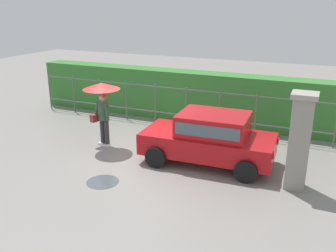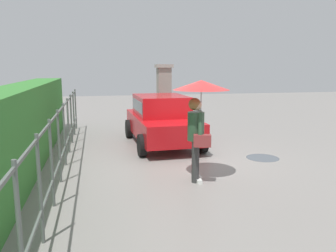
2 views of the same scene
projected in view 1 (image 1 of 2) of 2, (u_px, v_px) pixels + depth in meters
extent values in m
plane|color=gray|center=(144.00, 155.00, 11.14)|extent=(40.00, 40.00, 0.00)
cube|color=#B71116|center=(208.00, 144.00, 10.44)|extent=(3.76, 1.79, 0.60)
cube|color=#B71116|center=(214.00, 124.00, 10.19)|extent=(1.96, 1.51, 0.60)
cube|color=#4C5B66|center=(214.00, 123.00, 10.19)|extent=(1.80, 1.53, 0.33)
cylinder|color=black|center=(156.00, 157.00, 10.22)|extent=(0.61, 0.20, 0.60)
cylinder|color=black|center=(177.00, 138.00, 11.70)|extent=(0.61, 0.20, 0.60)
cylinder|color=black|center=(246.00, 172.00, 9.35)|extent=(0.61, 0.20, 0.60)
cylinder|color=black|center=(256.00, 148.00, 10.83)|extent=(0.61, 0.20, 0.60)
cube|color=red|center=(273.00, 155.00, 9.26)|extent=(0.07, 0.20, 0.16)
cube|color=red|center=(278.00, 141.00, 10.23)|extent=(0.07, 0.20, 0.16)
cylinder|color=#333333|center=(107.00, 133.00, 11.71)|extent=(0.15, 0.15, 0.86)
cylinder|color=#333333|center=(103.00, 132.00, 11.83)|extent=(0.15, 0.15, 0.86)
cube|color=white|center=(106.00, 145.00, 11.79)|extent=(0.26, 0.10, 0.08)
cube|color=white|center=(102.00, 144.00, 11.91)|extent=(0.26, 0.10, 0.08)
cylinder|color=#2D4C33|center=(103.00, 111.00, 11.54)|extent=(0.34, 0.34, 0.58)
sphere|color=#DBAD89|center=(103.00, 98.00, 11.40)|extent=(0.22, 0.22, 0.22)
sphere|color=olive|center=(103.00, 97.00, 11.41)|extent=(0.25, 0.25, 0.25)
cylinder|color=#2D4C33|center=(106.00, 112.00, 11.34)|extent=(0.24, 0.14, 0.56)
cylinder|color=#2D4C33|center=(97.00, 109.00, 11.60)|extent=(0.24, 0.14, 0.56)
cylinder|color=#B2B2B7|center=(102.00, 101.00, 11.30)|extent=(0.02, 0.02, 0.77)
cone|color=red|center=(101.00, 86.00, 11.15)|extent=(1.14, 1.14, 0.20)
cube|color=maroon|center=(96.00, 118.00, 11.68)|extent=(0.24, 0.37, 0.24)
cube|color=gray|center=(299.00, 144.00, 8.83)|extent=(0.48, 0.48, 2.30)
cube|color=#9E998E|center=(305.00, 95.00, 8.45)|extent=(0.60, 0.60, 0.12)
cylinder|color=#59605B|center=(50.00, 92.00, 15.75)|extent=(0.05, 0.05, 1.50)
cylinder|color=#59605B|center=(74.00, 94.00, 15.27)|extent=(0.05, 0.05, 1.50)
cylinder|color=#59605B|center=(99.00, 97.00, 14.80)|extent=(0.05, 0.05, 1.50)
cylinder|color=#59605B|center=(126.00, 101.00, 14.32)|extent=(0.05, 0.05, 1.50)
cylinder|color=#59605B|center=(155.00, 104.00, 13.84)|extent=(0.05, 0.05, 1.50)
cylinder|color=#59605B|center=(186.00, 108.00, 13.36)|extent=(0.05, 0.05, 1.50)
cylinder|color=#59605B|center=(219.00, 112.00, 12.89)|extent=(0.05, 0.05, 1.50)
cylinder|color=#59605B|center=(255.00, 116.00, 12.41)|extent=(0.05, 0.05, 1.50)
cylinder|color=#59605B|center=(294.00, 120.00, 11.93)|extent=(0.05, 0.05, 1.50)
cylinder|color=#59605B|center=(336.00, 125.00, 11.45)|extent=(0.05, 0.05, 1.50)
cube|color=#59605B|center=(170.00, 88.00, 13.39)|extent=(11.27, 0.03, 0.04)
cube|color=#59605B|center=(170.00, 114.00, 13.70)|extent=(11.27, 0.03, 0.04)
cube|color=#387F33|center=(180.00, 95.00, 14.37)|extent=(12.27, 0.90, 1.90)
cylinder|color=#4C545B|center=(103.00, 182.00, 9.45)|extent=(0.84, 0.84, 0.00)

